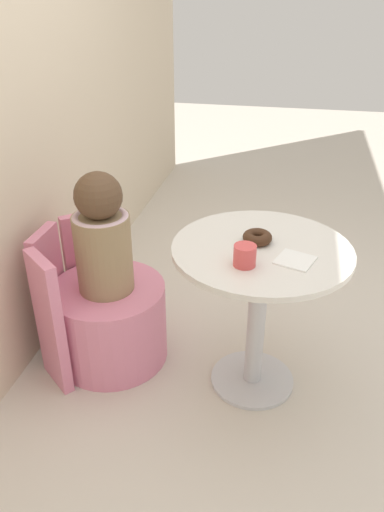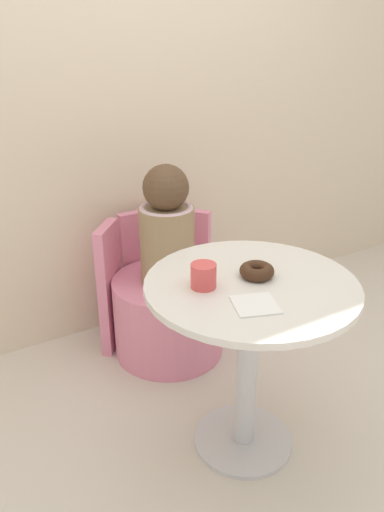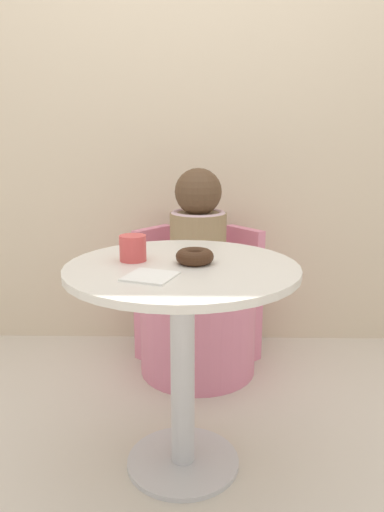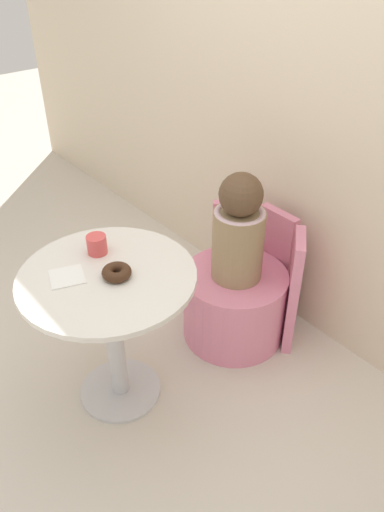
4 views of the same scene
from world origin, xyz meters
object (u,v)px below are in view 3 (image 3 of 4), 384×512
tub_chair (198,331)px  child_figure (198,235)px  round_table (182,318)px  cup (133,248)px  donut (195,256)px

tub_chair → child_figure: 0.48m
round_table → cup: (-0.16, 0.05, 0.22)m
child_figure → donut: (-0.01, -0.70, 0.07)m
round_table → child_figure: bearing=86.3°
round_table → donut: size_ratio=6.10×
donut → round_table: bearing=-148.4°
round_table → tub_chair: size_ratio=1.36×
child_figure → cup: bearing=-107.5°
child_figure → donut: 0.70m
cup → donut: bearing=-8.4°
tub_chair → cup: size_ratio=6.31×
round_table → cup: cup is taller
child_figure → donut: child_figure is taller
tub_chair → child_figure: child_figure is taller
tub_chair → child_figure: size_ratio=0.96×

